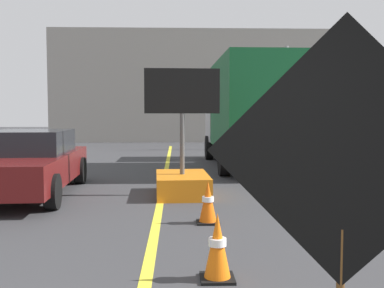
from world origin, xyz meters
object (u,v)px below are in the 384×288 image
at_px(arrow_board_trailer, 182,173).
at_px(roadwork_sign, 343,159).
at_px(box_truck, 251,111).
at_px(pickup_car, 28,163).
at_px(traffic_cone_mid_lane, 208,202).
at_px(traffic_cone_near_sign, 217,247).
at_px(highway_guide_sign, 270,79).

bearing_deg(arrow_board_trailer, roadwork_sign, -82.78).
height_order(box_truck, pickup_car, box_truck).
height_order(roadwork_sign, box_truck, box_truck).
distance_m(arrow_board_trailer, box_truck, 5.55).
bearing_deg(roadwork_sign, traffic_cone_mid_lane, 96.45).
relative_size(arrow_board_trailer, traffic_cone_mid_lane, 3.96).
height_order(box_truck, traffic_cone_mid_lane, box_truck).
distance_m(pickup_car, traffic_cone_mid_lane, 4.57).
distance_m(roadwork_sign, traffic_cone_near_sign, 2.35).
bearing_deg(traffic_cone_near_sign, pickup_car, 125.39).
distance_m(arrow_board_trailer, traffic_cone_near_sign, 4.97).
distance_m(traffic_cone_near_sign, traffic_cone_mid_lane, 2.45).
bearing_deg(traffic_cone_mid_lane, highway_guide_sign, 74.63).
relative_size(pickup_car, traffic_cone_mid_lane, 7.02).
bearing_deg(arrow_board_trailer, highway_guide_sign, 70.04).
bearing_deg(pickup_car, arrow_board_trailer, -2.50).
bearing_deg(box_truck, traffic_cone_near_sign, -101.42).
relative_size(arrow_board_trailer, box_truck, 0.37).
distance_m(roadwork_sign, arrow_board_trailer, 7.07).
relative_size(highway_guide_sign, traffic_cone_near_sign, 7.06).
relative_size(arrow_board_trailer, traffic_cone_near_sign, 3.81).
height_order(box_truck, traffic_cone_near_sign, box_truck).
bearing_deg(traffic_cone_mid_lane, roadwork_sign, -83.55).
height_order(arrow_board_trailer, highway_guide_sign, highway_guide_sign).
bearing_deg(traffic_cone_near_sign, roadwork_sign, -73.93).
relative_size(arrow_board_trailer, pickup_car, 0.57).
relative_size(box_truck, highway_guide_sign, 1.44).
height_order(pickup_car, traffic_cone_near_sign, pickup_car).
bearing_deg(arrow_board_trailer, traffic_cone_mid_lane, -81.43).
distance_m(box_truck, traffic_cone_mid_lane, 7.77).
bearing_deg(roadwork_sign, highway_guide_sign, 79.52).
bearing_deg(traffic_cone_mid_lane, box_truck, 75.46).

